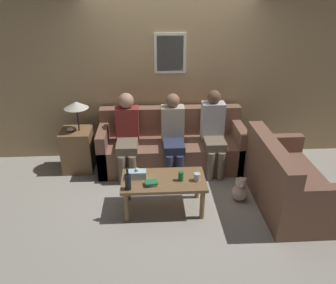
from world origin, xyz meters
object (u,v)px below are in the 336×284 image
at_px(coffee_table, 164,183).
at_px(person_right, 214,129).
at_px(person_middle, 173,132).
at_px(drinking_glass, 197,177).
at_px(couch_main, 171,147).
at_px(person_left, 127,132).
at_px(teddy_bear, 240,190).
at_px(wine_bottle, 128,181).
at_px(couch_side, 286,183).

relative_size(coffee_table, person_right, 0.84).
bearing_deg(person_middle, drinking_glass, -77.42).
xyz_separation_m(couch_main, person_left, (-0.67, -0.15, 0.35)).
xyz_separation_m(drinking_glass, person_right, (0.39, 1.05, 0.17)).
distance_m(coffee_table, person_left, 1.14).
xyz_separation_m(person_left, teddy_bear, (1.53, -0.85, -0.52)).
bearing_deg(couch_main, drinking_glass, -78.93).
height_order(drinking_glass, person_right, person_right).
relative_size(coffee_table, wine_bottle, 3.73).
distance_m(wine_bottle, drinking_glass, 0.85).
bearing_deg(couch_main, person_left, -167.03).
xyz_separation_m(person_right, teddy_bear, (0.23, -0.85, -0.52)).
bearing_deg(wine_bottle, person_right, 43.96).
relative_size(person_left, person_right, 0.98).
bearing_deg(teddy_bear, person_middle, 136.22).
xyz_separation_m(couch_side, teddy_bear, (-0.56, 0.12, -0.17)).
bearing_deg(person_right, coffee_table, -128.95).
bearing_deg(teddy_bear, coffee_table, -172.41).
bearing_deg(wine_bottle, couch_main, 65.73).
distance_m(couch_main, couch_side, 1.81).
height_order(wine_bottle, person_middle, person_middle).
distance_m(coffee_table, teddy_bear, 1.07).
height_order(drinking_glass, teddy_bear, drinking_glass).
relative_size(couch_side, coffee_table, 1.38).
relative_size(couch_side, person_right, 1.17).
relative_size(person_left, teddy_bear, 3.54).
distance_m(coffee_table, person_middle, 1.01).
xyz_separation_m(drinking_glass, person_left, (-0.91, 1.05, 0.17)).
bearing_deg(person_left, couch_main, 12.97).
bearing_deg(person_left, couch_side, -25.05).
xyz_separation_m(wine_bottle, teddy_bear, (1.46, 0.33, -0.41)).
distance_m(couch_main, wine_bottle, 1.49).
distance_m(person_left, person_middle, 0.68).
relative_size(couch_side, teddy_bear, 4.22).
height_order(couch_side, drinking_glass, couch_side).
xyz_separation_m(coffee_table, wine_bottle, (-0.43, -0.19, 0.17)).
height_order(wine_bottle, person_right, person_right).
relative_size(wine_bottle, person_middle, 0.23).
xyz_separation_m(coffee_table, person_left, (-0.49, 0.99, 0.28)).
height_order(couch_main, couch_side, same).
bearing_deg(coffee_table, person_middle, 78.81).
relative_size(couch_side, wine_bottle, 5.16).
bearing_deg(drinking_glass, wine_bottle, -170.71).
xyz_separation_m(wine_bottle, person_right, (1.23, 1.19, 0.12)).
distance_m(drinking_glass, person_right, 1.13).
height_order(coffee_table, person_right, person_right).
height_order(couch_main, person_right, person_right).
xyz_separation_m(wine_bottle, drinking_glass, (0.84, 0.14, -0.06)).
bearing_deg(person_right, teddy_bear, -74.67).
bearing_deg(wine_bottle, drinking_glass, 9.29).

